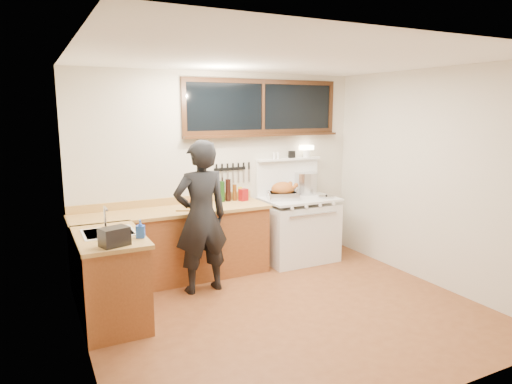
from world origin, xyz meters
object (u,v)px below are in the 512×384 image
vintage_stove (298,228)px  man (201,217)px  roast_turkey (283,192)px  cutting_board (194,204)px

vintage_stove → man: bearing=-164.1°
vintage_stove → man: (-1.61, -0.46, 0.42)m
roast_turkey → man: bearing=-161.2°
vintage_stove → cutting_board: size_ratio=3.20×
cutting_board → roast_turkey: (1.29, 0.03, 0.05)m
vintage_stove → man: man is taller
cutting_board → roast_turkey: 1.29m
vintage_stove → roast_turkey: (-0.25, 0.01, 0.53)m
man → roast_turkey: 1.44m
vintage_stove → cutting_board: bearing=-179.1°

